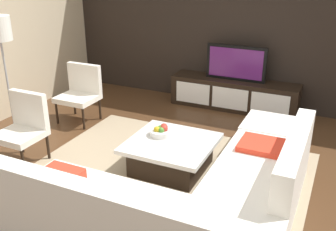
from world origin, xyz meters
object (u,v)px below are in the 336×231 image
(accent_chair_near, at_px, (24,124))
(floor_lamp, at_px, (0,36))
(television, at_px, (236,63))
(coffee_table, at_px, (171,155))
(ottoman, at_px, (270,136))
(media_console, at_px, (234,94))
(accent_chair_far, at_px, (81,90))
(fruit_bowl, at_px, (161,131))
(sectional_couch, at_px, (190,205))

(accent_chair_near, height_order, floor_lamp, floor_lamp)
(television, distance_m, coffee_table, 2.37)
(television, xyz_separation_m, ottoman, (0.87, -1.28, -0.59))
(media_console, xyz_separation_m, coffee_table, (-0.10, -2.30, -0.05))
(ottoman, xyz_separation_m, accent_chair_far, (-2.88, -0.18, 0.29))
(coffee_table, height_order, accent_chair_near, accent_chair_near)
(fruit_bowl, xyz_separation_m, accent_chair_far, (-1.74, 0.73, 0.06))
(accent_chair_near, distance_m, floor_lamp, 1.27)
(floor_lamp, bearing_deg, coffee_table, 1.19)
(sectional_couch, relative_size, accent_chair_near, 2.78)
(fruit_bowl, bearing_deg, floor_lamp, -176.16)
(television, relative_size, sectional_couch, 0.41)
(media_console, distance_m, fruit_bowl, 2.22)
(media_console, distance_m, floor_lamp, 3.66)
(coffee_table, height_order, ottoman, ottoman)
(fruit_bowl, height_order, accent_chair_far, accent_chair_far)
(television, bearing_deg, fruit_bowl, -97.19)
(television, distance_m, accent_chair_far, 2.51)
(coffee_table, bearing_deg, media_console, 87.51)
(media_console, relative_size, accent_chair_near, 2.42)
(accent_chair_far, bearing_deg, media_console, 27.88)
(television, xyz_separation_m, coffee_table, (-0.10, -2.30, -0.58))
(accent_chair_near, bearing_deg, accent_chair_far, 88.22)
(media_console, bearing_deg, accent_chair_near, -122.98)
(media_console, distance_m, accent_chair_far, 2.50)
(media_console, bearing_deg, floor_lamp, -137.38)
(ottoman, bearing_deg, fruit_bowl, -141.34)
(accent_chair_near, relative_size, floor_lamp, 0.52)
(ottoman, bearing_deg, television, 124.03)
(sectional_couch, bearing_deg, fruit_bowl, 127.31)
(coffee_table, distance_m, accent_chair_far, 2.11)
(sectional_couch, xyz_separation_m, ottoman, (0.34, 1.96, -0.08))
(television, height_order, coffee_table, television)
(television, relative_size, fruit_bowl, 3.50)
(ottoman, height_order, accent_chair_far, accent_chair_far)
(coffee_table, height_order, floor_lamp, floor_lamp)
(fruit_bowl, distance_m, accent_chair_far, 1.89)
(sectional_couch, height_order, coffee_table, sectional_couch)
(media_console, xyz_separation_m, floor_lamp, (-2.55, -2.35, 1.17))
(coffee_table, relative_size, accent_chair_near, 1.13)
(ottoman, distance_m, accent_chair_far, 2.90)
(accent_chair_near, relative_size, ottoman, 1.24)
(accent_chair_far, bearing_deg, fruit_bowl, -30.91)
(fruit_bowl, bearing_deg, accent_chair_near, -157.81)
(floor_lamp, relative_size, accent_chair_far, 1.94)
(media_console, relative_size, sectional_couch, 0.87)
(coffee_table, xyz_separation_m, accent_chair_near, (-1.74, -0.53, 0.29))
(television, bearing_deg, media_console, -90.00)
(sectional_couch, distance_m, floor_lamp, 3.40)
(coffee_table, distance_m, floor_lamp, 2.74)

